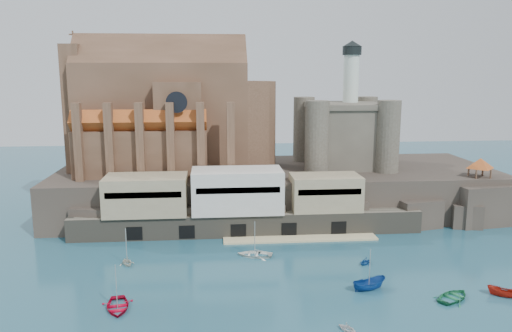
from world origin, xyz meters
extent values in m
plane|color=#1B4759|center=(0.00, 0.00, 0.00)|extent=(300.00, 300.00, 0.00)
cube|color=#29231F|center=(0.00, 40.00, 5.00)|extent=(100.00, 34.00, 10.00)
cube|color=#29231F|center=(-38.00, 23.50, 3.00)|extent=(9.00, 5.00, 6.00)
cube|color=#29231F|center=(-22.00, 23.50, 3.00)|extent=(9.00, 5.00, 6.00)
cube|color=#29231F|center=(-5.00, 23.50, 3.00)|extent=(9.00, 5.00, 6.00)
cube|color=#29231F|center=(12.00, 23.50, 3.00)|extent=(9.00, 5.00, 6.00)
cube|color=#29231F|center=(28.00, 23.50, 3.00)|extent=(9.00, 5.00, 6.00)
cube|color=#5E584B|center=(-8.00, 22.50, 2.25)|extent=(70.00, 6.00, 4.50)
cube|color=#C7B985|center=(2.00, 18.00, 0.15)|extent=(30.00, 4.00, 0.40)
cube|color=black|center=(-30.00, 19.60, 1.60)|extent=(3.00, 0.40, 2.60)
cube|color=black|center=(-20.00, 19.60, 1.60)|extent=(3.00, 0.40, 2.60)
cube|color=black|center=(-10.00, 19.60, 1.60)|extent=(3.00, 0.40, 2.60)
cube|color=black|center=(0.00, 19.60, 1.60)|extent=(3.00, 0.40, 2.60)
cube|color=black|center=(10.00, 19.60, 1.60)|extent=(3.00, 0.40, 2.60)
cube|color=gray|center=(-28.00, 23.50, 8.25)|extent=(16.00, 9.00, 7.50)
cube|color=beige|center=(-10.00, 23.50, 8.75)|extent=(18.00, 9.00, 8.50)
cube|color=gray|center=(8.00, 23.50, 8.00)|extent=(14.00, 8.00, 7.00)
cube|color=#4F3525|center=(-26.00, 42.00, 22.00)|extent=(38.00, 14.00, 24.00)
cube|color=#4F3525|center=(-26.00, 42.00, 34.00)|extent=(38.00, 13.01, 13.01)
cylinder|color=#4F3525|center=(-7.00, 42.00, 20.00)|extent=(14.00, 14.00, 20.00)
cube|color=#4F3525|center=(-22.00, 42.00, 20.00)|extent=(10.00, 20.00, 20.00)
cube|color=#4F3525|center=(-30.00, 32.50, 15.00)|extent=(28.00, 5.00, 10.00)
cube|color=#4F3525|center=(-30.00, 51.50, 15.00)|extent=(28.00, 5.00, 10.00)
cube|color=#A3481C|center=(-30.00, 32.50, 21.60)|extent=(28.00, 5.66, 5.66)
cube|color=#A3481C|center=(-30.00, 51.50, 21.60)|extent=(28.00, 5.66, 5.66)
cube|color=#4F3525|center=(-45.00, 42.00, 24.00)|extent=(4.00, 10.00, 28.00)
cylinder|color=black|center=(-22.00, 29.95, 26.00)|extent=(4.40, 0.30, 4.40)
cube|color=#4F3525|center=(-42.00, 29.50, 18.00)|extent=(1.60, 2.20, 16.00)
cube|color=#4F3525|center=(-35.80, 29.50, 18.00)|extent=(1.60, 2.20, 16.00)
cube|color=#4F3525|center=(-29.60, 29.50, 18.00)|extent=(1.60, 2.20, 16.00)
cube|color=#4F3525|center=(-23.40, 29.50, 18.00)|extent=(1.60, 2.20, 16.00)
cube|color=#4F3525|center=(-17.20, 29.50, 18.00)|extent=(1.60, 2.20, 16.00)
cube|color=#4F3525|center=(-11.00, 29.50, 18.00)|extent=(1.60, 2.20, 16.00)
cube|color=#49443A|center=(16.00, 41.00, 17.00)|extent=(16.00, 16.00, 14.00)
cube|color=#49443A|center=(16.00, 41.00, 24.40)|extent=(17.00, 17.00, 1.20)
cylinder|color=#49443A|center=(8.00, 33.00, 18.00)|extent=(5.20, 5.20, 16.00)
cylinder|color=#49443A|center=(24.00, 33.00, 18.00)|extent=(5.20, 5.20, 16.00)
cylinder|color=#49443A|center=(8.00, 49.00, 18.00)|extent=(5.20, 5.20, 16.00)
cylinder|color=#49443A|center=(24.00, 49.00, 18.00)|extent=(5.20, 5.20, 16.00)
cylinder|color=silver|center=(18.00, 43.00, 30.00)|extent=(3.60, 3.60, 12.00)
cylinder|color=black|center=(18.00, 43.00, 37.00)|extent=(4.40, 4.40, 2.00)
cone|color=black|center=(18.00, 43.00, 38.60)|extent=(4.60, 4.60, 1.40)
cube|color=#29231F|center=(42.00, 26.00, 4.35)|extent=(12.00, 10.00, 8.70)
cube|color=#29231F|center=(38.00, 23.00, 2.50)|extent=(6.00, 5.00, 5.00)
cube|color=#29231F|center=(47.00, 28.00, 3.00)|extent=(5.00, 4.00, 6.00)
cube|color=#4F3525|center=(42.00, 26.00, 8.85)|extent=(4.20, 4.20, 0.30)
cylinder|color=#4F3525|center=(40.40, 24.40, 10.30)|extent=(0.36, 0.36, 3.20)
cylinder|color=#4F3525|center=(43.60, 24.40, 10.30)|extent=(0.36, 0.36, 3.20)
cylinder|color=#4F3525|center=(40.40, 27.60, 10.30)|extent=(0.36, 0.36, 3.20)
cylinder|color=#4F3525|center=(43.60, 27.60, 10.30)|extent=(0.36, 0.36, 3.20)
pyramid|color=#A3481C|center=(42.00, 26.00, 13.00)|extent=(6.40, 6.40, 2.20)
imported|color=#AE0521|center=(-28.20, -8.49, 0.00)|extent=(4.74, 2.10, 6.41)
imported|color=silver|center=(1.82, -17.08, 0.00)|extent=(2.69, 2.56, 2.68)
imported|color=navy|center=(8.28, -5.50, 0.00)|extent=(2.68, 2.65, 5.58)
imported|color=#237C4E|center=(19.52, -9.56, 0.00)|extent=(3.58, 4.36, 6.19)
imported|color=beige|center=(-29.51, 7.58, 0.00)|extent=(3.37, 2.82, 3.35)
imported|color=#A51D0F|center=(27.08, -9.43, 0.00)|extent=(2.31, 2.30, 4.41)
imported|color=white|center=(-7.61, 9.83, 0.00)|extent=(2.23, 4.65, 6.27)
imported|color=#164A92|center=(10.82, 4.43, 0.00)|extent=(2.75, 2.84, 2.85)
camera|label=1|loc=(-14.67, -73.82, 32.18)|focal=35.00mm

